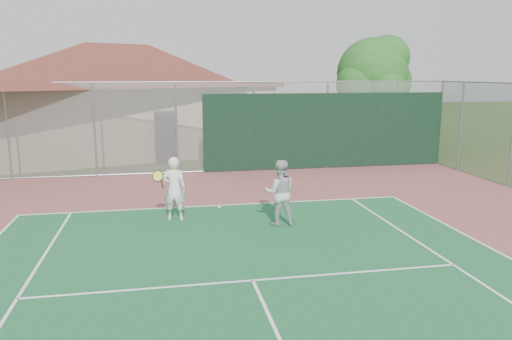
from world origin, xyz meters
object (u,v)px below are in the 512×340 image
(bleachers, at_px, (55,152))
(player_grey_back, at_px, (280,193))
(tree, at_px, (374,76))
(player_white_front, at_px, (174,189))
(clubhouse, at_px, (119,88))

(bleachers, height_order, player_grey_back, player_grey_back)
(tree, distance_m, player_grey_back, 13.59)
(player_white_front, height_order, player_grey_back, player_white_front)
(bleachers, bearing_deg, clubhouse, 32.04)
(bleachers, distance_m, player_grey_back, 12.40)
(player_grey_back, bearing_deg, player_white_front, -11.07)
(bleachers, height_order, tree, tree)
(clubhouse, relative_size, tree, 2.90)
(tree, bearing_deg, clubhouse, 167.28)
(tree, bearing_deg, bleachers, -175.84)
(bleachers, distance_m, tree, 15.01)
(bleachers, xyz_separation_m, player_white_front, (4.70, -9.12, 0.29))
(bleachers, distance_m, player_white_front, 10.26)
(clubhouse, xyz_separation_m, tree, (12.16, -2.75, 0.58))
(clubhouse, relative_size, bleachers, 4.65)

